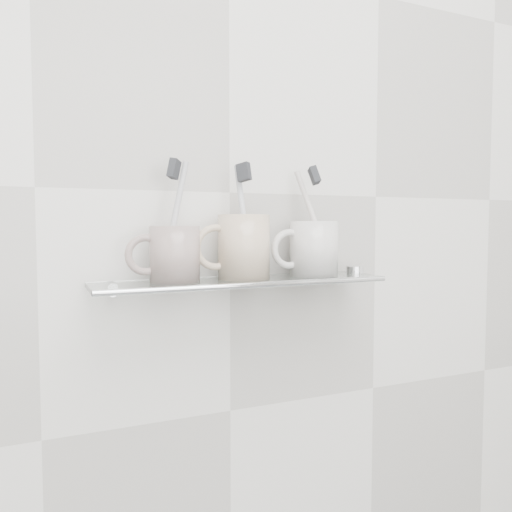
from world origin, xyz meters
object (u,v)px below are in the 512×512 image
mug_center (244,247)px  mug_right (314,248)px  mug_left (175,254)px  shelf_glass (243,281)px

mug_center → mug_right: 0.14m
mug_left → mug_right: 0.26m
mug_left → mug_right: mug_right is taller
shelf_glass → mug_left: bearing=177.5°
shelf_glass → mug_right: 0.15m
shelf_glass → mug_right: mug_right is taller
shelf_glass → mug_left: mug_left is taller
mug_center → mug_left: bearing=-165.1°
shelf_glass → mug_right: (0.14, 0.00, 0.05)m
shelf_glass → mug_center: (0.00, 0.00, 0.06)m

